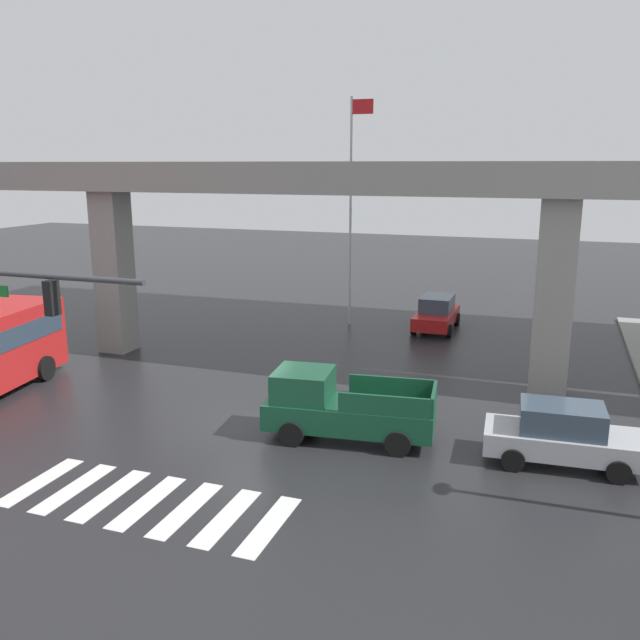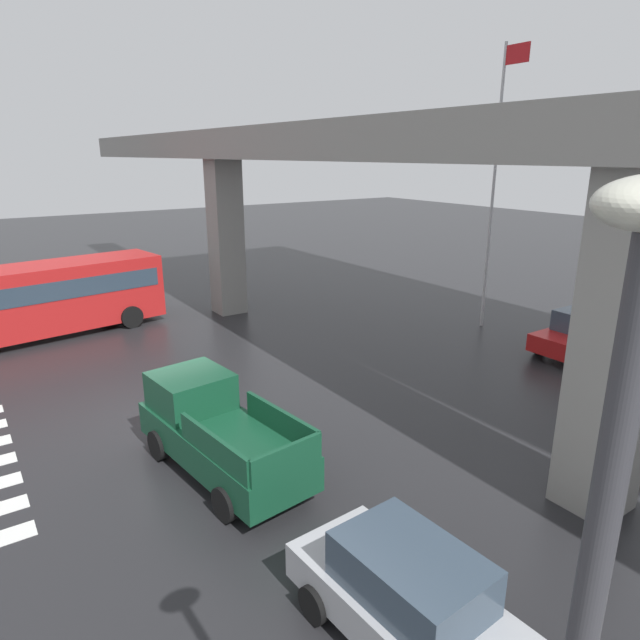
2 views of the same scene
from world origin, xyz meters
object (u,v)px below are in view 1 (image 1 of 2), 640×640
object	(u,v)px
sedan_red	(436,313)
flagpole	(352,198)
pickup_truck	(340,407)
sedan_silver	(563,435)

from	to	relation	value
sedan_red	flagpole	xyz separation A→B (m)	(-4.42, -0.32, 5.68)
pickup_truck	sedan_silver	distance (m)	6.41
sedan_red	flagpole	distance (m)	7.21
flagpole	pickup_truck	bearing A→B (deg)	-74.39
pickup_truck	sedan_silver	xyz separation A→B (m)	(6.40, 0.36, -0.14)
sedan_red	flagpole	size ratio (longest dim) A/B	0.38
sedan_silver	sedan_red	size ratio (longest dim) A/B	1.02
flagpole	sedan_red	bearing A→B (deg)	4.09
sedan_silver	flagpole	size ratio (longest dim) A/B	0.38
sedan_red	flagpole	world-z (taller)	flagpole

